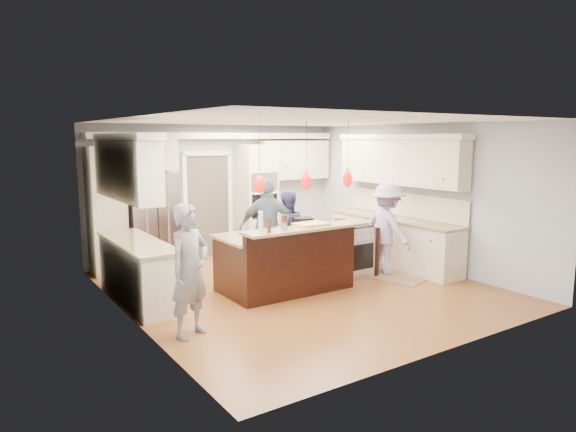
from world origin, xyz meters
name	(u,v)px	position (x,y,z in m)	size (l,w,h in m)	color
ground_plane	(300,288)	(0.00, 0.00, 0.00)	(6.00, 6.00, 0.00)	#A86A2E
room_shell	(300,177)	(0.00, 0.00, 1.82)	(5.54, 6.04, 2.72)	#B2BCC6
refrigerator	(152,221)	(-1.55, 2.64, 0.90)	(0.90, 0.70, 1.80)	#B7B7BC
oven_column	(257,199)	(0.75, 2.67, 1.15)	(0.72, 0.69, 2.30)	#EEE3C1
back_upper_cabinets	(188,177)	(-0.75, 2.76, 1.67)	(5.30, 0.61, 2.54)	#EEE3C1
right_counter_run	(395,211)	(2.44, 0.30, 1.06)	(0.64, 3.10, 2.51)	#EEE3C1
left_cabinets	(134,232)	(-2.44, 0.80, 1.06)	(0.64, 2.30, 2.51)	#EEE3C1
kitchen_island	(285,260)	(-0.25, 0.07, 0.49)	(2.10, 1.46, 1.12)	black
island_range	(348,250)	(1.16, 0.15, 0.46)	(0.82, 0.71, 0.92)	#B7B7BC
pendant_lights	(306,181)	(-0.25, -0.51, 1.80)	(1.75, 0.15, 1.03)	black
person_bar_end	(190,271)	(-2.30, -0.93, 0.83)	(0.61, 0.40, 1.66)	slate
person_far_left	(287,233)	(0.30, 0.85, 0.75)	(0.73, 0.57, 1.51)	navy
person_far_right	(268,228)	(-0.05, 0.90, 0.87)	(1.02, 0.43, 1.74)	slate
person_range_side	(387,229)	(1.82, -0.13, 0.82)	(1.06, 0.61, 1.64)	#A48EC0
floor_rug	(396,278)	(1.72, -0.49, 0.01)	(0.63, 0.92, 0.01)	olive
water_bottle	(261,221)	(-1.03, -0.50, 1.27)	(0.07, 0.07, 0.30)	silver
beer_bottle_a	(283,223)	(-0.70, -0.59, 1.23)	(0.06, 0.06, 0.23)	#4F230E
beer_bottle_b	(269,225)	(-0.99, -0.65, 1.23)	(0.05, 0.05, 0.22)	#4F230E
beer_bottle_c	(285,222)	(-0.66, -0.57, 1.23)	(0.06, 0.06, 0.22)	#4F230E
drink_can	(284,227)	(-0.72, -0.63, 1.18)	(0.07, 0.07, 0.12)	#B7B7BC
cutting_board	(311,224)	(-0.12, -0.47, 1.14)	(0.49, 0.35, 0.04)	tan
pot_large	(341,221)	(1.05, 0.25, 0.99)	(0.22, 0.22, 0.13)	#B7B7BC
pot_small	(350,222)	(1.22, 0.18, 0.97)	(0.20, 0.20, 0.10)	#B7B7BC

